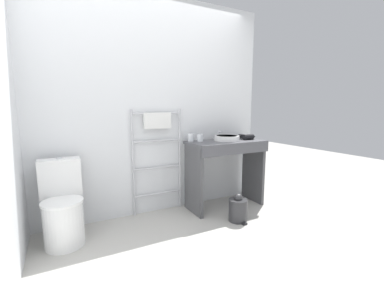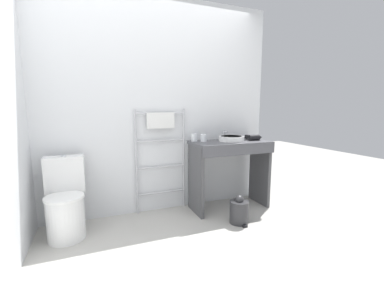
% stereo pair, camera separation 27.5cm
% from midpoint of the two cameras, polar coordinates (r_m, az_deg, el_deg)
% --- Properties ---
extents(ground_plane, '(12.00, 12.00, 0.00)m').
position_cam_midpoint_polar(ground_plane, '(2.35, -0.34, -24.09)').
color(ground_plane, '#B2AFA8').
extents(wall_back, '(2.95, 0.12, 2.56)m').
position_cam_midpoint_polar(wall_back, '(3.17, -11.29, 8.71)').
color(wall_back, silver).
rests_on(wall_back, ground_plane).
extents(toilet, '(0.38, 0.50, 0.80)m').
position_cam_midpoint_polar(toilet, '(2.83, -29.39, -11.80)').
color(toilet, white).
rests_on(toilet, ground_plane).
extents(towel_radiator, '(0.62, 0.06, 1.26)m').
position_cam_midpoint_polar(towel_radiator, '(3.10, -10.18, 1.49)').
color(towel_radiator, silver).
rests_on(towel_radiator, ground_plane).
extents(vanity_counter, '(0.97, 0.49, 0.86)m').
position_cam_midpoint_polar(vanity_counter, '(3.28, 5.20, -3.34)').
color(vanity_counter, '#4C4C51').
rests_on(vanity_counter, ground_plane).
extents(sink_basin, '(0.32, 0.32, 0.06)m').
position_cam_midpoint_polar(sink_basin, '(3.27, 5.39, 2.13)').
color(sink_basin, white).
rests_on(sink_basin, vanity_counter).
extents(faucet, '(0.02, 0.10, 0.12)m').
position_cam_midpoint_polar(faucet, '(3.41, 3.81, 3.13)').
color(faucet, silver).
rests_on(faucet, vanity_counter).
extents(cup_near_wall, '(0.07, 0.07, 0.10)m').
position_cam_midpoint_polar(cup_near_wall, '(3.18, -2.78, 2.23)').
color(cup_near_wall, white).
rests_on(cup_near_wall, vanity_counter).
extents(cup_near_edge, '(0.08, 0.08, 0.09)m').
position_cam_midpoint_polar(cup_near_edge, '(3.17, -0.67, 2.17)').
color(cup_near_edge, white).
rests_on(cup_near_edge, vanity_counter).
extents(hair_dryer, '(0.20, 0.17, 0.07)m').
position_cam_midpoint_polar(hair_dryer, '(3.41, 10.13, 2.36)').
color(hair_dryer, black).
rests_on(hair_dryer, vanity_counter).
extents(trash_bin, '(0.21, 0.24, 0.32)m').
position_cam_midpoint_polar(trash_bin, '(3.01, 7.58, -13.50)').
color(trash_bin, '#333335').
rests_on(trash_bin, ground_plane).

